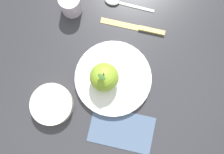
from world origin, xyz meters
TOP-DOWN VIEW (x-y plane):
  - ground_plane at (0.00, 0.00)m, footprint 2.40×2.40m
  - dinner_plate at (0.04, -0.00)m, footprint 0.23×0.23m
  - apple at (0.06, -0.02)m, footprint 0.08×0.08m
  - side_bowl at (0.20, -0.11)m, footprint 0.12×0.12m
  - cup at (-0.09, -0.23)m, footprint 0.07×0.07m
  - knife at (-0.14, -0.01)m, footprint 0.08×0.20m
  - spoon at (-0.18, -0.12)m, footprint 0.07×0.16m
  - linen_napkin at (0.16, 0.10)m, footprint 0.16×0.21m

SIDE VIEW (x-z plane):
  - ground_plane at x=0.00m, z-range 0.00..0.00m
  - linen_napkin at x=0.16m, z-range 0.00..0.00m
  - knife at x=-0.14m, z-range 0.00..0.01m
  - spoon at x=-0.18m, z-range 0.00..0.01m
  - dinner_plate at x=0.04m, z-range 0.00..0.02m
  - side_bowl at x=0.20m, z-range 0.00..0.04m
  - cup at x=-0.09m, z-range 0.00..0.08m
  - apple at x=0.06m, z-range 0.01..0.11m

